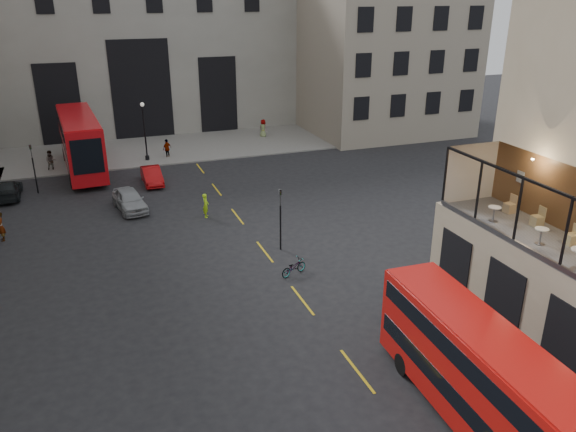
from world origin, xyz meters
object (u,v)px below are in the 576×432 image
object	(u,v)px
traffic_light_near	(280,212)
pedestrian_c	(167,149)
cafe_table_mid	(541,234)
cafe_chair_c	(537,220)
pedestrian_b	(76,147)
street_lamp_b	(145,135)
cafe_table_far	(494,212)
car_b	(152,176)
traffic_light_far	(33,163)
car_c	(8,190)
pedestrian_e	(1,227)
car_a	(130,200)
bicycle	(294,267)
bus_near	(477,370)
cyclist	(206,205)
cafe_chair_d	(510,207)
pedestrian_a	(51,161)
bus_far	(80,140)
cafe_chair_b	(571,238)
pedestrian_d	(263,128)

from	to	relation	value
traffic_light_near	pedestrian_c	bearing A→B (deg)	97.89
cafe_table_mid	cafe_chair_c	world-z (taller)	cafe_chair_c
pedestrian_b	cafe_table_mid	world-z (taller)	cafe_table_mid
street_lamp_b	cafe_table_far	bearing A→B (deg)	-69.57
street_lamp_b	car_b	size ratio (longest dim) A/B	1.32
traffic_light_far	car_c	bearing A→B (deg)	-170.04
pedestrian_c	cafe_table_far	bearing A→B (deg)	70.44
traffic_light_far	cafe_chair_c	bearing A→B (deg)	-50.36
pedestrian_b	pedestrian_e	distance (m)	19.15
car_a	bicycle	world-z (taller)	car_a
pedestrian_c	car_a	bearing A→B (deg)	32.92
bus_near	cyclist	world-z (taller)	bus_near
car_c	pedestrian_e	distance (m)	8.41
cafe_table_mid	cafe_chair_d	xyz separation A→B (m)	(1.27, 3.33, -0.19)
car_a	cafe_chair_c	distance (m)	26.55
street_lamp_b	pedestrian_a	world-z (taller)	street_lamp_b
bus_far	pedestrian_c	bearing A→B (deg)	12.89
traffic_light_far	pedestrian_a	size ratio (longest dim) A/B	2.07
pedestrian_a	cafe_chair_d	bearing A→B (deg)	-57.00
car_b	cafe_table_mid	distance (m)	30.71
traffic_light_far	cafe_table_far	xyz separation A→B (m)	(20.82, -25.74, 2.64)
cyclist	pedestrian_c	distance (m)	15.70
pedestrian_b	pedestrian_e	world-z (taller)	pedestrian_e
car_b	bicycle	xyz separation A→B (m)	(5.06, -18.53, -0.22)
cyclist	car_c	bearing A→B (deg)	72.15
pedestrian_c	cafe_chair_b	world-z (taller)	cafe_chair_b
bus_near	pedestrian_b	bearing A→B (deg)	106.61
traffic_light_near	pedestrian_e	world-z (taller)	traffic_light_near
cafe_table_mid	pedestrian_e	bearing A→B (deg)	138.99
pedestrian_b	cafe_chair_b	world-z (taller)	cafe_chair_b
car_c	pedestrian_e	size ratio (longest dim) A/B	2.40
bus_far	car_b	xyz separation A→B (m)	(5.01, -5.42, -2.06)
car_a	bus_far	bearing A→B (deg)	95.17
cyclist	cafe_chair_d	world-z (taller)	cafe_chair_d
traffic_light_far	pedestrian_d	distance (m)	24.28
car_a	cafe_chair_c	world-z (taller)	cafe_chair_c
traffic_light_near	traffic_light_far	distance (m)	21.26
car_c	cafe_table_mid	bearing A→B (deg)	129.16
bus_far	car_b	size ratio (longest dim) A/B	3.05
pedestrian_a	cafe_chair_b	world-z (taller)	cafe_chair_b
cyclist	pedestrian_b	bearing A→B (deg)	39.31
bus_far	cafe_chair_d	bearing A→B (deg)	-57.86
street_lamp_b	cafe_chair_b	bearing A→B (deg)	-69.35
traffic_light_near	car_c	bearing A→B (deg)	135.64
bus_far	pedestrian_e	bearing A→B (deg)	-111.14
car_a	cafe_chair_d	size ratio (longest dim) A/B	4.96
cafe_chair_d	street_lamp_b	bearing A→B (deg)	113.07
bus_near	cafe_table_mid	size ratio (longest dim) A/B	14.22
traffic_light_near	car_c	distance (m)	22.45
cafe_table_far	pedestrian_a	bearing A→B (deg)	122.39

